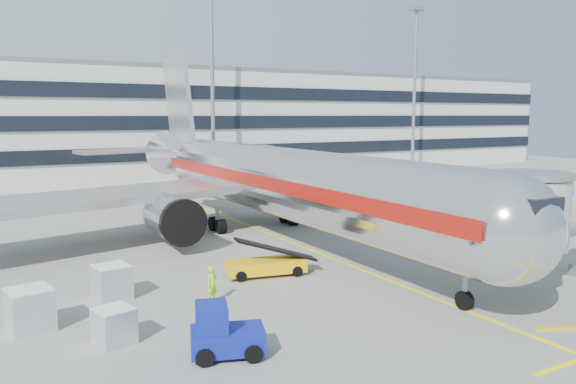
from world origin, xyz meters
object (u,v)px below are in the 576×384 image
belt_loader (266,265)px  cargo_container_left (30,309)px  baggage_tug (223,334)px  cargo_container_front (114,326)px  ramp_worker (212,285)px  cargo_container_right (112,282)px  main_jet (267,178)px

belt_loader → cargo_container_left: (-12.37, -2.26, 0.27)m
belt_loader → baggage_tug: size_ratio=1.55×
cargo_container_left → belt_loader: bearing=10.4°
cargo_container_left → cargo_container_front: (2.75, -3.18, -0.17)m
baggage_tug → cargo_container_left: (-6.01, 6.45, 0.01)m
ramp_worker → cargo_container_front: bearing=179.7°
baggage_tug → cargo_container_left: bearing=132.9°
baggage_tug → ramp_worker: 6.18m
belt_loader → cargo_container_front: size_ratio=2.89×
cargo_container_right → cargo_container_front: bearing=-101.7°
cargo_container_left → ramp_worker: (7.97, -0.59, -0.00)m
main_jet → cargo_container_left: 21.96m
belt_loader → ramp_worker: (-4.40, -2.86, 0.27)m
cargo_container_left → baggage_tug: bearing=-47.1°
baggage_tug → ramp_worker: bearing=71.4°
cargo_container_left → cargo_container_front: cargo_container_left is taller
cargo_container_right → ramp_worker: bearing=-37.1°
main_jet → belt_loader: main_jet is taller
main_jet → belt_loader: 12.06m
cargo_container_front → belt_loader: bearing=29.5°
cargo_container_right → main_jet: bearing=35.6°
main_jet → ramp_worker: size_ratio=28.25×
belt_loader → ramp_worker: bearing=-147.0°
cargo_container_left → cargo_container_right: cargo_container_left is taller
main_jet → baggage_tug: bearing=-122.0°
cargo_container_front → main_jet: bearing=46.0°
belt_loader → baggage_tug: bearing=-126.1°
cargo_container_right → belt_loader: bearing=-1.4°
belt_loader → ramp_worker: belt_loader is taller
main_jet → cargo_container_left: (-17.81, -12.41, -3.33)m
cargo_container_front → ramp_worker: ramp_worker is taller
cargo_container_left → cargo_container_front: size_ratio=1.18×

